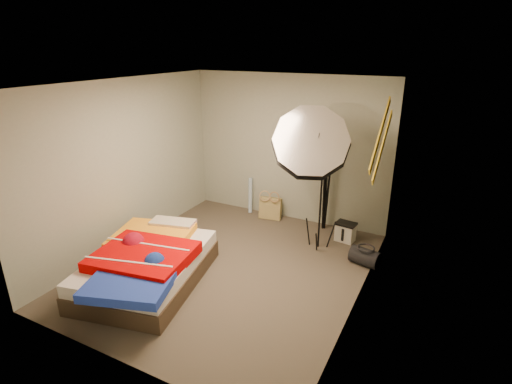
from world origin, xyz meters
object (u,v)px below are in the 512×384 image
Objects in this scene: tote_bag at (270,208)px; bed at (147,264)px; duffel_bag at (365,257)px; camera_case at (345,232)px; photo_umbrella at (311,144)px; camera_tripod at (326,184)px; wrapping_roll at (250,195)px.

bed is at bearing -110.21° from tote_bag.
duffel_bag is at bearing -32.59° from tote_bag.
camera_case is 0.13× the size of bed.
camera_case is at bearing -17.90° from tote_bag.
photo_umbrella is 1.67× the size of camera_tripod.
bed is 2.70m from photo_umbrella.
duffel_bag is 0.30× the size of camera_tripod.
wrapping_roll is at bearing 88.20° from bed.
camera_tripod reaches higher than tote_bag.
tote_bag is at bearing -13.42° from wrapping_roll.
tote_bag is 1.45m from camera_case.
camera_tripod is at bearing -5.53° from tote_bag.
bed reaches higher than tote_bag.
camera_tripod is at bearing 90.31° from photo_umbrella.
photo_umbrella is (-0.89, 0.03, 1.52)m from duffel_bag.
camera_case is 0.70× the size of duffel_bag.
tote_bag is 0.49m from wrapping_roll.
wrapping_roll is 0.47× the size of camera_tripod.
camera_tripod reaches higher than camera_case.
photo_umbrella reaches higher than tote_bag.
tote_bag is 1.14m from camera_tripod.
duffel_bag is 0.19× the size of bed.
photo_umbrella reaches higher than wrapping_roll.
tote_bag is at bearing 140.17° from photo_umbrella.
camera_tripod is (1.43, -0.06, 0.46)m from wrapping_roll.
camera_case is 0.21× the size of camera_tripod.
duffel_bag is (2.33, -0.96, -0.20)m from wrapping_roll.
tote_bag is 0.28× the size of camera_tripod.
bed is 1.56× the size of camera_tripod.
wrapping_roll is at bearing 147.24° from photo_umbrella.
wrapping_roll is 1.59× the size of duffel_bag.
wrapping_roll is (-0.46, 0.11, 0.13)m from tote_bag.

